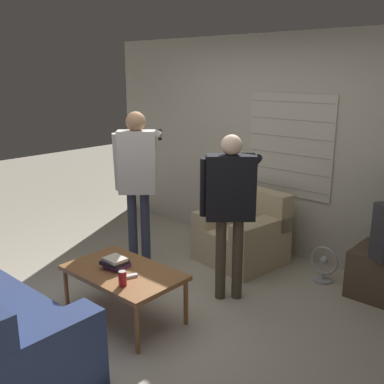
{
  "coord_description": "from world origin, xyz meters",
  "views": [
    {
      "loc": [
        2.76,
        -2.54,
        2.12
      ],
      "look_at": [
        -0.02,
        0.59,
        1.0
      ],
      "focal_mm": 42.0,
      "sensor_mm": 36.0,
      "label": 1
    }
  ],
  "objects": [
    {
      "name": "ground_plane",
      "position": [
        0.0,
        0.0,
        0.0
      ],
      "size": [
        16.0,
        16.0,
        0.0
      ],
      "primitive_type": "plane",
      "color": "#B2A893"
    },
    {
      "name": "wall_back",
      "position": [
        0.01,
        2.03,
        1.28
      ],
      "size": [
        5.2,
        0.08,
        2.55
      ],
      "color": "#BCB7A8",
      "rests_on": "ground_plane"
    },
    {
      "name": "armchair_beige",
      "position": [
        -0.01,
        1.49,
        0.32
      ],
      "size": [
        0.95,
        0.89,
        0.81
      ],
      "rotation": [
        0.0,
        0.0,
        3.0
      ],
      "color": "#C6B289",
      "rests_on": "ground_plane"
    },
    {
      "name": "coffee_table",
      "position": [
        -0.06,
        -0.26,
        0.41
      ],
      "size": [
        1.04,
        0.64,
        0.46
      ],
      "color": "brown",
      "rests_on": "ground_plane"
    },
    {
      "name": "person_left_standing",
      "position": [
        -0.74,
        0.54,
        1.1
      ],
      "size": [
        0.5,
        0.84,
        1.73
      ],
      "rotation": [
        0.0,
        0.0,
        0.75
      ],
      "color": "#33384C",
      "rests_on": "ground_plane"
    },
    {
      "name": "person_right_standing",
      "position": [
        0.39,
        0.66,
        1.01
      ],
      "size": [
        0.52,
        0.82,
        1.59
      ],
      "rotation": [
        0.0,
        0.0,
        0.74
      ],
      "color": "#4C4233",
      "rests_on": "ground_plane"
    },
    {
      "name": "book_stack",
      "position": [
        -0.16,
        -0.26,
        0.5
      ],
      "size": [
        0.23,
        0.22,
        0.1
      ],
      "color": "#75387F",
      "rests_on": "coffee_table"
    },
    {
      "name": "soda_can",
      "position": [
        0.15,
        -0.44,
        0.52
      ],
      "size": [
        0.07,
        0.07,
        0.13
      ],
      "color": "red",
      "rests_on": "coffee_table"
    },
    {
      "name": "spare_remote",
      "position": [
        0.09,
        -0.31,
        0.47
      ],
      "size": [
        0.08,
        0.14,
        0.02
      ],
      "rotation": [
        0.0,
        0.0,
        -0.35
      ],
      "color": "white",
      "rests_on": "coffee_table"
    },
    {
      "name": "floor_fan",
      "position": [
        0.93,
        1.59,
        0.18
      ],
      "size": [
        0.3,
        0.2,
        0.38
      ],
      "color": "#A8A8AD",
      "rests_on": "ground_plane"
    }
  ]
}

